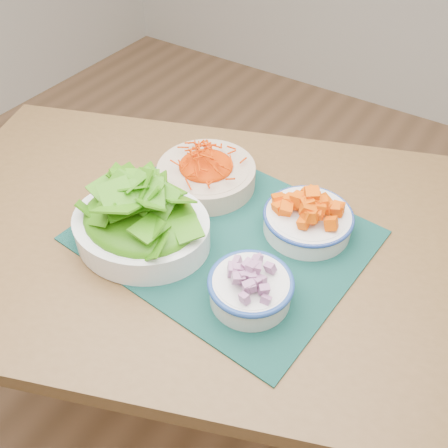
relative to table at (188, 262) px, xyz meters
name	(u,v)px	position (x,y,z in m)	size (l,w,h in m)	color
ground	(167,373)	(-0.14, 0.02, -0.65)	(4.00, 4.00, 0.00)	#9C704B
table	(188,262)	(0.00, 0.00, 0.00)	(1.36, 1.14, 0.75)	brown
placemat	(224,235)	(0.08, 0.03, 0.11)	(0.53, 0.44, 0.00)	black
carrot_bowl	(206,171)	(-0.04, 0.14, 0.14)	(0.27, 0.27, 0.08)	#C3AC91
squash_bowl	(309,215)	(0.21, 0.13, 0.15)	(0.23, 0.23, 0.09)	white
lettuce_bowl	(140,220)	(-0.05, -0.08, 0.16)	(0.32, 0.29, 0.12)	white
onion_bowl	(251,286)	(0.21, -0.08, 0.14)	(0.19, 0.19, 0.07)	silver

